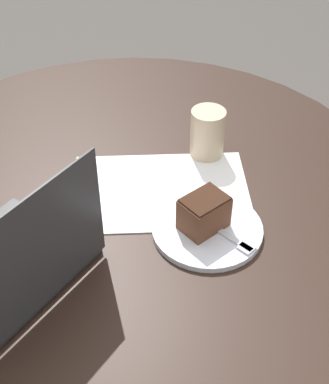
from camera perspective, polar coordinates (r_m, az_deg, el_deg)
name	(u,v)px	position (r m, az deg, el deg)	size (l,w,h in m)	color
ground_plane	(137,371)	(1.73, -2.91, -18.57)	(12.00, 12.00, 0.00)	#4C4742
dining_table	(128,222)	(1.23, -3.89, -3.19)	(1.20, 1.20, 0.75)	black
chair	(27,104)	(1.98, -14.47, 9.11)	(0.49, 0.49, 0.94)	#472D1E
paper_document	(160,190)	(1.14, -0.46, 0.16)	(0.45, 0.41, 0.00)	white
plate	(207,229)	(1.05, 4.58, -3.94)	(0.22, 0.22, 0.01)	silver
cake_slice	(204,213)	(1.02, 4.23, -2.23)	(0.09, 0.07, 0.07)	brown
fork	(224,234)	(1.03, 6.37, -4.43)	(0.05, 0.17, 0.00)	silver
coffee_glass	(207,133)	(1.21, 4.61, 6.25)	(0.08, 0.08, 0.11)	#C6AD89
laptop	(1,273)	(0.96, -17.09, -8.23)	(0.40, 0.34, 0.24)	#2D2D2D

